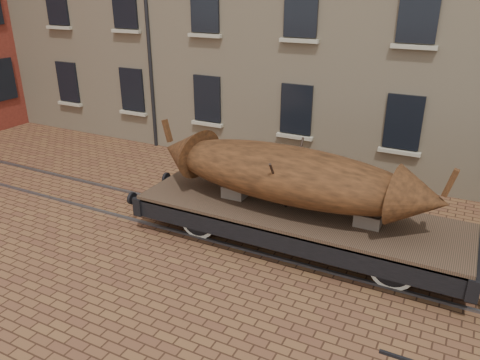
% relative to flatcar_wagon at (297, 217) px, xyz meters
% --- Properties ---
extents(ground, '(90.00, 90.00, 0.00)m').
position_rel_flatcar_wagon_xyz_m(ground, '(0.55, 0.00, -0.85)').
color(ground, brown).
extents(rail_track, '(30.00, 1.52, 0.06)m').
position_rel_flatcar_wagon_xyz_m(rail_track, '(0.55, 0.00, -0.82)').
color(rail_track, '#59595E').
rests_on(rail_track, ground).
extents(flatcar_wagon, '(9.02, 2.45, 1.36)m').
position_rel_flatcar_wagon_xyz_m(flatcar_wagon, '(0.00, 0.00, 0.00)').
color(flatcar_wagon, '#503526').
rests_on(flatcar_wagon, ground).
extents(iron_boat, '(7.38, 2.35, 1.73)m').
position_rel_flatcar_wagon_xyz_m(iron_boat, '(-0.32, 0.00, 1.09)').
color(iron_boat, brown).
rests_on(iron_boat, flatcar_wagon).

